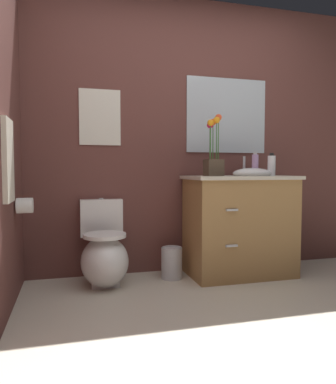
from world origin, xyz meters
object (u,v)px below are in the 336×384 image
object	(u,v)px
trash_bin	(172,263)
flower_vase	(214,156)
vanity_cabinet	(240,224)
soap_bottle	(272,165)
wall_poster	(100,117)
wall_mirror	(227,116)
lotion_bottle	(255,165)
toilet	(104,255)
toilet_paper_roll	(25,206)
hanging_towel	(8,161)

from	to	relation	value
trash_bin	flower_vase	bearing A→B (deg)	-13.17
vanity_cabinet	soap_bottle	xyz separation A→B (m)	(0.28, -0.05, 0.52)
wall_poster	wall_mirror	distance (m)	1.19
soap_bottle	wall_poster	size ratio (longest dim) A/B	0.42
lotion_bottle	trash_bin	bearing A→B (deg)	176.67
toilet	toilet_paper_roll	distance (m)	0.75
vanity_cabinet	flower_vase	bearing A→B (deg)	-172.02
toilet	flower_vase	size ratio (longest dim) A/B	1.32
toilet	vanity_cabinet	bearing A→B (deg)	-1.27
flower_vase	vanity_cabinet	bearing A→B (deg)	7.98
wall_poster	flower_vase	bearing A→B (deg)	-19.77
toilet	flower_vase	bearing A→B (deg)	-3.97
soap_bottle	trash_bin	bearing A→B (deg)	174.00
toilet	toilet_paper_roll	xyz separation A→B (m)	(-0.57, -0.20, 0.44)
flower_vase	wall_poster	bearing A→B (deg)	160.23
toilet	soap_bottle	xyz separation A→B (m)	(1.47, -0.08, 0.73)
vanity_cabinet	flower_vase	world-z (taller)	flower_vase
soap_bottle	toilet_paper_roll	world-z (taller)	soap_bottle
vanity_cabinet	wall_mirror	bearing A→B (deg)	90.52
soap_bottle	lotion_bottle	distance (m)	0.14
toilet	trash_bin	size ratio (longest dim) A/B	2.54
trash_bin	toilet_paper_roll	bearing A→B (deg)	-169.49
flower_vase	toilet_paper_roll	xyz separation A→B (m)	(-1.50, -0.13, -0.37)
hanging_towel	soap_bottle	bearing A→B (deg)	11.87
trash_bin	wall_mirror	size ratio (longest dim) A/B	0.34
toilet	wall_mirror	size ratio (longest dim) A/B	0.86
soap_bottle	wall_mirror	xyz separation A→B (m)	(-0.28, 0.34, 0.47)
vanity_cabinet	wall_mirror	distance (m)	1.04
toilet	wall_poster	bearing A→B (deg)	90.00
soap_bottle	toilet_paper_roll	xyz separation A→B (m)	(-2.04, -0.12, -0.30)
flower_vase	wall_mirror	size ratio (longest dim) A/B	0.65
wall_mirror	toilet_paper_roll	xyz separation A→B (m)	(-1.76, -0.46, -0.77)
toilet	vanity_cabinet	distance (m)	1.21
soap_bottle	wall_mirror	world-z (taller)	wall_mirror
vanity_cabinet	toilet_paper_roll	world-z (taller)	vanity_cabinet
lotion_bottle	toilet_paper_roll	xyz separation A→B (m)	(-1.91, -0.17, -0.30)
soap_bottle	toilet	bearing A→B (deg)	177.00
wall_poster	hanging_towel	bearing A→B (deg)	-128.72
flower_vase	toilet	bearing A→B (deg)	176.03
soap_bottle	lotion_bottle	size ratio (longest dim) A/B	0.95
flower_vase	soap_bottle	size ratio (longest dim) A/B	2.60
lotion_bottle	wall_mirror	size ratio (longest dim) A/B	0.26
soap_bottle	toilet_paper_roll	bearing A→B (deg)	-176.65
soap_bottle	lotion_bottle	bearing A→B (deg)	159.67
wall_poster	wall_mirror	world-z (taller)	wall_mirror
toilet	trash_bin	xyz separation A→B (m)	(0.58, 0.02, -0.11)
toilet	soap_bottle	size ratio (longest dim) A/B	3.43
toilet	hanging_towel	size ratio (longest dim) A/B	1.33
vanity_cabinet	flower_vase	size ratio (longest dim) A/B	2.03
toilet_paper_roll	trash_bin	bearing A→B (deg)	10.51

